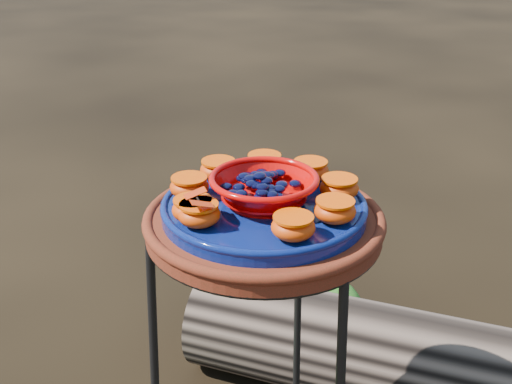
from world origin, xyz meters
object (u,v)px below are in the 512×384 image
at_px(driftwood_log, 466,375).
at_px(terracotta_saucer, 264,224).
at_px(red_bowl, 264,190).
at_px(cobalt_plate, 264,209).

bearing_deg(driftwood_log, terracotta_saucer, -127.83).
bearing_deg(red_bowl, terracotta_saucer, 0.00).
bearing_deg(terracotta_saucer, cobalt_plate, 0.00).
xyz_separation_m(cobalt_plate, red_bowl, (0.00, 0.00, 0.04)).
xyz_separation_m(cobalt_plate, driftwood_log, (0.36, 0.47, -0.61)).
distance_m(terracotta_saucer, driftwood_log, 0.83).
xyz_separation_m(terracotta_saucer, driftwood_log, (0.36, 0.47, -0.58)).
relative_size(cobalt_plate, red_bowl, 2.00).
height_order(cobalt_plate, red_bowl, red_bowl).
height_order(cobalt_plate, driftwood_log, cobalt_plate).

